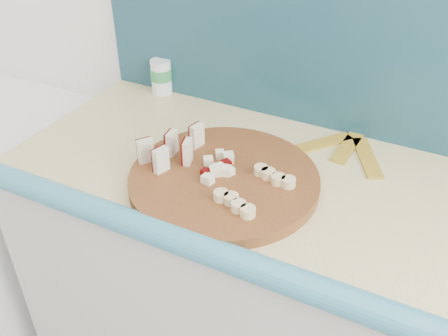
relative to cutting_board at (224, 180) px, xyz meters
name	(u,v)px	position (x,y,z in m)	size (l,w,h in m)	color
cutting_board	(224,180)	(0.00, 0.00, 0.00)	(0.45, 0.45, 0.03)	#4F2E11
apple_wedges	(172,148)	(-0.14, 0.01, 0.04)	(0.12, 0.18, 0.06)	beige
apple_chunks	(215,166)	(-0.03, 0.01, 0.03)	(0.06, 0.07, 0.02)	beige
banana_slices	(255,189)	(0.09, -0.03, 0.02)	(0.15, 0.18, 0.02)	#D9BE84
canister	(161,76)	(-0.39, 0.35, 0.04)	(0.07, 0.07, 0.11)	silver
banana_peel	(345,149)	(0.21, 0.28, -0.01)	(0.25, 0.22, 0.01)	gold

